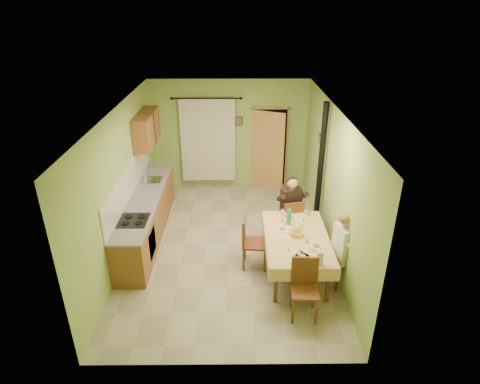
{
  "coord_description": "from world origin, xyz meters",
  "views": [
    {
      "loc": [
        0.19,
        -6.95,
        4.59
      ],
      "look_at": [
        0.25,
        0.1,
        1.15
      ],
      "focal_mm": 30.0,
      "sensor_mm": 36.0,
      "label": 1
    }
  ],
  "objects_px": {
    "dining_table": "(296,254)",
    "stove_flue": "(319,187)",
    "chair_near": "(304,300)",
    "man_far": "(291,203)",
    "chair_left": "(254,252)",
    "man_right": "(345,242)",
    "chair_right": "(342,270)",
    "chair_far": "(290,228)"
  },
  "relations": [
    {
      "from": "chair_left",
      "to": "man_right",
      "type": "relative_size",
      "value": 0.73
    },
    {
      "from": "chair_near",
      "to": "man_far",
      "type": "xyz_separation_m",
      "value": [
        0.04,
        2.18,
        0.59
      ]
    },
    {
      "from": "man_right",
      "to": "chair_right",
      "type": "bearing_deg",
      "value": -90.0
    },
    {
      "from": "dining_table",
      "to": "chair_right",
      "type": "distance_m",
      "value": 0.85
    },
    {
      "from": "dining_table",
      "to": "chair_left",
      "type": "bearing_deg",
      "value": 163.8
    },
    {
      "from": "chair_left",
      "to": "man_right",
      "type": "distance_m",
      "value": 1.71
    },
    {
      "from": "chair_far",
      "to": "chair_right",
      "type": "bearing_deg",
      "value": -74.99
    },
    {
      "from": "chair_left",
      "to": "stove_flue",
      "type": "bearing_deg",
      "value": 137.76
    },
    {
      "from": "chair_far",
      "to": "stove_flue",
      "type": "bearing_deg",
      "value": 24.72
    },
    {
      "from": "chair_right",
      "to": "man_right",
      "type": "bearing_deg",
      "value": 90.0
    },
    {
      "from": "man_far",
      "to": "chair_right",
      "type": "bearing_deg",
      "value": -75.12
    },
    {
      "from": "dining_table",
      "to": "stove_flue",
      "type": "relative_size",
      "value": 0.68
    },
    {
      "from": "man_right",
      "to": "stove_flue",
      "type": "distance_m",
      "value": 1.89
    },
    {
      "from": "dining_table",
      "to": "chair_right",
      "type": "relative_size",
      "value": 2.05
    },
    {
      "from": "chair_far",
      "to": "chair_near",
      "type": "height_order",
      "value": "chair_near"
    },
    {
      "from": "chair_near",
      "to": "man_far",
      "type": "relative_size",
      "value": 0.71
    },
    {
      "from": "chair_left",
      "to": "man_right",
      "type": "xyz_separation_m",
      "value": [
        1.5,
        -0.58,
        0.59
      ]
    },
    {
      "from": "dining_table",
      "to": "chair_far",
      "type": "relative_size",
      "value": 1.95
    },
    {
      "from": "chair_right",
      "to": "stove_flue",
      "type": "bearing_deg",
      "value": -10.29
    },
    {
      "from": "chair_far",
      "to": "chair_near",
      "type": "distance_m",
      "value": 2.17
    },
    {
      "from": "chair_far",
      "to": "man_far",
      "type": "distance_m",
      "value": 0.59
    },
    {
      "from": "dining_table",
      "to": "stove_flue",
      "type": "distance_m",
      "value": 1.77
    },
    {
      "from": "chair_near",
      "to": "chair_left",
      "type": "xyz_separation_m",
      "value": [
        -0.73,
        1.34,
        0.0
      ]
    },
    {
      "from": "chair_left",
      "to": "stove_flue",
      "type": "height_order",
      "value": "stove_flue"
    },
    {
      "from": "man_far",
      "to": "man_right",
      "type": "height_order",
      "value": "same"
    },
    {
      "from": "dining_table",
      "to": "chair_far",
      "type": "xyz_separation_m",
      "value": [
        0.03,
        1.05,
        -0.09
      ]
    },
    {
      "from": "chair_right",
      "to": "chair_far",
      "type": "bearing_deg",
      "value": 13.52
    },
    {
      "from": "man_far",
      "to": "man_right",
      "type": "bearing_deg",
      "value": -75.55
    },
    {
      "from": "chair_far",
      "to": "man_right",
      "type": "height_order",
      "value": "man_right"
    },
    {
      "from": "chair_right",
      "to": "man_far",
      "type": "height_order",
      "value": "man_far"
    },
    {
      "from": "stove_flue",
      "to": "man_far",
      "type": "bearing_deg",
      "value": -143.9
    },
    {
      "from": "chair_near",
      "to": "stove_flue",
      "type": "distance_m",
      "value": 2.81
    },
    {
      "from": "chair_near",
      "to": "chair_far",
      "type": "bearing_deg",
      "value": -88.35
    },
    {
      "from": "chair_right",
      "to": "stove_flue",
      "type": "height_order",
      "value": "stove_flue"
    },
    {
      "from": "man_right",
      "to": "stove_flue",
      "type": "xyz_separation_m",
      "value": [
        -0.1,
        1.88,
        0.15
      ]
    },
    {
      "from": "chair_right",
      "to": "chair_left",
      "type": "distance_m",
      "value": 1.62
    },
    {
      "from": "dining_table",
      "to": "man_right",
      "type": "xyz_separation_m",
      "value": [
        0.75,
        -0.36,
        0.5
      ]
    },
    {
      "from": "dining_table",
      "to": "chair_near",
      "type": "xyz_separation_m",
      "value": [
        -0.02,
        -1.12,
        -0.09
      ]
    },
    {
      "from": "chair_near",
      "to": "man_right",
      "type": "bearing_deg",
      "value": -132.59
    },
    {
      "from": "chair_near",
      "to": "stove_flue",
      "type": "relative_size",
      "value": 0.35
    },
    {
      "from": "man_far",
      "to": "stove_flue",
      "type": "bearing_deg",
      "value": 23.77
    },
    {
      "from": "chair_far",
      "to": "chair_near",
      "type": "bearing_deg",
      "value": -103.59
    }
  ]
}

